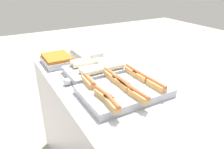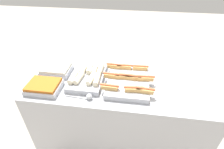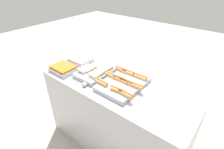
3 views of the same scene
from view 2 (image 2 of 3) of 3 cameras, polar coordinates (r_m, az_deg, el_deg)
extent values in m
plane|color=#ADA393|center=(2.33, 2.06, -21.17)|extent=(12.00, 12.00, 0.00)
cube|color=#A8AAB2|center=(1.96, 2.36, -13.50)|extent=(1.68, 0.73, 0.94)
cube|color=#A8AAB2|center=(1.62, 5.29, -2.02)|extent=(0.37, 0.53, 0.05)
cube|color=tan|center=(1.73, 9.14, 2.16)|extent=(0.14, 0.05, 0.04)
cylinder|color=#C15633|center=(1.72, 9.20, 2.73)|extent=(0.16, 0.03, 0.02)
cube|color=tan|center=(1.59, 7.02, -0.96)|extent=(0.14, 0.04, 0.04)
cylinder|color=#C15633|center=(1.58, 7.08, -0.36)|extent=(0.16, 0.02, 0.02)
cube|color=tan|center=(1.47, -0.81, -4.17)|extent=(0.14, 0.05, 0.04)
cylinder|color=#C15633|center=(1.46, -0.82, -3.55)|extent=(0.16, 0.03, 0.02)
cube|color=tan|center=(1.74, 0.88, 2.76)|extent=(0.14, 0.05, 0.04)
cylinder|color=#C15633|center=(1.73, 0.88, 3.32)|extent=(0.16, 0.03, 0.02)
cube|color=tan|center=(1.59, 5.24, -0.85)|extent=(0.15, 0.06, 0.04)
cylinder|color=#C15633|center=(1.58, 5.27, -0.26)|extent=(0.16, 0.04, 0.02)
cube|color=tan|center=(1.73, 3.96, 2.52)|extent=(0.14, 0.05, 0.04)
cylinder|color=#C15633|center=(1.72, 3.98, 3.08)|extent=(0.16, 0.02, 0.02)
cube|color=tan|center=(1.46, 10.72, -5.16)|extent=(0.15, 0.06, 0.04)
cylinder|color=#C15633|center=(1.45, 10.81, -4.55)|extent=(0.16, 0.04, 0.02)
cube|color=tan|center=(1.59, 10.86, -1.28)|extent=(0.14, 0.05, 0.04)
cylinder|color=#C15633|center=(1.58, 10.94, -0.69)|extent=(0.16, 0.03, 0.02)
cube|color=tan|center=(1.60, 3.73, -0.60)|extent=(0.14, 0.05, 0.04)
cylinder|color=#C15633|center=(1.58, 3.76, -0.01)|extent=(0.16, 0.03, 0.02)
cube|color=tan|center=(1.60, -0.08, -0.34)|extent=(0.14, 0.05, 0.04)
cylinder|color=#C15633|center=(1.59, -0.08, 0.25)|extent=(0.16, 0.03, 0.02)
cube|color=tan|center=(1.46, 7.05, -4.83)|extent=(0.15, 0.06, 0.04)
cylinder|color=#C15633|center=(1.44, 7.11, -4.22)|extent=(0.16, 0.04, 0.02)
cube|color=#A8AAB2|center=(1.67, -7.92, -0.90)|extent=(0.30, 0.46, 0.05)
cylinder|color=beige|center=(1.71, -7.36, 2.14)|extent=(0.06, 0.16, 0.05)
cylinder|color=beige|center=(1.69, -3.80, 1.87)|extent=(0.05, 0.16, 0.05)
cylinder|color=beige|center=(1.59, -10.74, -1.05)|extent=(0.07, 0.16, 0.05)
cylinder|color=beige|center=(1.72, -9.12, 2.12)|extent=(0.05, 0.16, 0.05)
cylinder|color=beige|center=(1.61, -12.64, -0.94)|extent=(0.05, 0.16, 0.05)
cylinder|color=beige|center=(1.70, -5.62, 1.99)|extent=(0.05, 0.16, 0.05)
cylinder|color=beige|center=(1.55, -4.95, -1.54)|extent=(0.05, 0.16, 0.05)
cylinder|color=beige|center=(1.56, -6.79, -1.33)|extent=(0.06, 0.16, 0.05)
cube|color=#A8AAB2|center=(1.64, -21.27, -4.00)|extent=(0.28, 0.22, 0.05)
cube|color=#B7601E|center=(1.62, -21.54, -2.98)|extent=(0.26, 0.21, 0.02)
cube|color=#A8AAB2|center=(1.83, -17.66, 1.26)|extent=(0.28, 0.22, 0.05)
cube|color=silver|center=(1.82, -17.87, 2.23)|extent=(0.26, 0.21, 0.02)
cylinder|color=#B2B5BA|center=(1.50, -11.37, -7.32)|extent=(0.21, 0.03, 0.01)
sphere|color=#B2B5BA|center=(1.45, -7.46, -7.20)|extent=(0.05, 0.05, 0.05)
camera|label=1|loc=(1.20, 60.86, 1.07)|focal=35.00mm
camera|label=3|loc=(0.81, 95.17, 0.19)|focal=28.00mm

